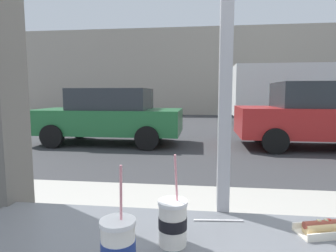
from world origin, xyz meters
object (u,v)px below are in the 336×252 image
soda_cup_right (173,222)px  box_truck (302,92)px  soda_cup_left (118,247)px  parked_car_red (317,115)px  hotdog_tray_near (334,227)px  parked_car_green (110,116)px

soda_cup_right → box_truck: (4.68, 13.00, 0.48)m
soda_cup_left → parked_car_red: (3.31, 7.37, -0.17)m
box_truck → parked_car_red: bearing=-104.5°
parked_car_red → box_truck: box_truck is taller
hotdog_tray_near → parked_car_green: bearing=114.3°
soda_cup_left → hotdog_tray_near: bearing=24.7°
soda_cup_right → hotdog_tray_near: 0.58m
soda_cup_left → box_truck: 14.03m
soda_cup_right → parked_car_green: bearing=110.1°
soda_cup_left → soda_cup_right: soda_cup_left is taller
soda_cup_right → parked_car_green: (-2.63, 7.19, -0.23)m
soda_cup_left → parked_car_green: parked_car_green is taller
parked_car_red → soda_cup_left: bearing=-114.2°
soda_cup_left → soda_cup_right: (0.13, 0.17, -0.00)m
parked_car_red → parked_car_green: bearing=-180.0°
parked_car_green → soda_cup_left: bearing=-71.3°
hotdog_tray_near → parked_car_green: (-3.18, 7.05, -0.17)m
soda_cup_right → parked_car_green: size_ratio=0.07×
soda_cup_right → hotdog_tray_near: size_ratio=1.10×
soda_cup_left → parked_car_green: bearing=108.7°
soda_cup_left → soda_cup_right: 0.22m
hotdog_tray_near → parked_car_red: bearing=69.6°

